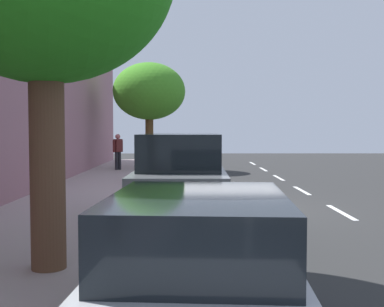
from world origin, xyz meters
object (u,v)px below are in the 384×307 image
parked_sedan_tan_nearest (183,166)px  parked_suv_grey_second (181,177)px  bicycle_at_curb (163,194)px  pedestrian_on_phone (118,150)px  street_tree_near_cyclist (149,92)px  parked_sedan_silver_mid (198,280)px  cyclist_with_backpack (156,167)px

parked_sedan_tan_nearest → parked_suv_grey_second: (-0.03, 6.73, 0.27)m
bicycle_at_curb → pedestrian_on_phone: pedestrian_on_phone is taller
parked_sedan_tan_nearest → parked_suv_grey_second: size_ratio=0.95×
street_tree_near_cyclist → pedestrian_on_phone: size_ratio=3.09×
parked_sedan_tan_nearest → bicycle_at_curb: 4.95m
parked_sedan_silver_mid → street_tree_near_cyclist: (2.03, -19.52, 3.15)m
pedestrian_on_phone → street_tree_near_cyclist: bearing=-136.6°
parked_sedan_tan_nearest → cyclist_with_backpack: bearing=81.3°
street_tree_near_cyclist → pedestrian_on_phone: street_tree_near_cyclist is taller
parked_sedan_silver_mid → cyclist_with_backpack: (0.97, -8.73, 0.30)m
bicycle_at_curb → street_tree_near_cyclist: street_tree_near_cyclist is taller
cyclist_with_backpack → pedestrian_on_phone: 9.81m
cyclist_with_backpack → pedestrian_on_phone: bearing=-75.7°
cyclist_with_backpack → street_tree_near_cyclist: (1.05, -10.80, 2.84)m
parked_sedan_tan_nearest → parked_sedan_silver_mid: (-0.29, 13.19, 0.00)m
parked_sedan_silver_mid → bicycle_at_curb: size_ratio=2.54×
bicycle_at_curb → pedestrian_on_phone: size_ratio=1.06×
parked_sedan_tan_nearest → pedestrian_on_phone: 5.93m
pedestrian_on_phone → bicycle_at_curb: bearing=104.9°
parked_sedan_silver_mid → cyclist_with_backpack: cyclist_with_backpack is taller
parked_suv_grey_second → cyclist_with_backpack: (0.71, -2.26, 0.03)m
bicycle_at_curb → street_tree_near_cyclist: 11.85m
parked_suv_grey_second → pedestrian_on_phone: size_ratio=2.83×
parked_suv_grey_second → street_tree_near_cyclist: street_tree_near_cyclist is taller
parked_sedan_silver_mid → pedestrian_on_phone: bearing=-79.4°
parked_sedan_tan_nearest → pedestrian_on_phone: bearing=-58.3°
parked_sedan_tan_nearest → cyclist_with_backpack: (0.68, 4.46, 0.30)m
bicycle_at_curb → cyclist_with_backpack: bearing=-63.4°
parked_sedan_tan_nearest → parked_sedan_silver_mid: same height
parked_sedan_silver_mid → cyclist_with_backpack: bearing=-83.6°
cyclist_with_backpack → pedestrian_on_phone: size_ratio=1.03×
parked_sedan_tan_nearest → pedestrian_on_phone: size_ratio=2.68×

